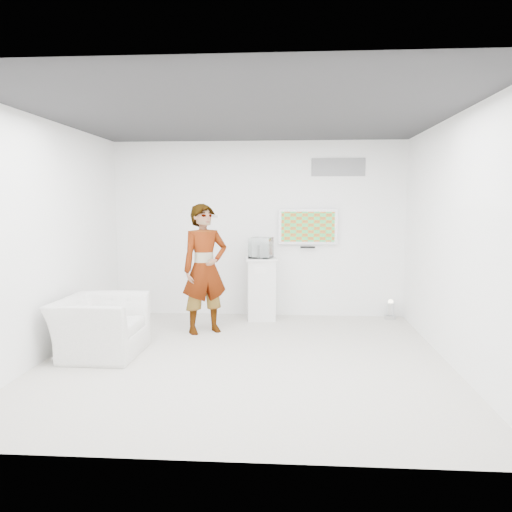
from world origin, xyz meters
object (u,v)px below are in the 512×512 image
person (205,269)px  pedestal (261,289)px  armchair (100,326)px  tv (308,227)px  floor_uplight (390,310)px

person → pedestal: size_ratio=1.87×
person → armchair: person is taller
tv → pedestal: (-0.78, -0.28, -1.03)m
tv → pedestal: 1.32m
tv → floor_uplight: (1.40, -0.13, -1.39)m
pedestal → floor_uplight: pedestal is taller
person → armchair: 1.77m
tv → armchair: 3.82m
tv → floor_uplight: size_ratio=3.17×
pedestal → person: bearing=-131.1°
floor_uplight → tv: bearing=174.6°
floor_uplight → armchair: bearing=-151.4°
tv → person: size_ratio=0.51×
tv → pedestal: tv is taller
tv → armchair: size_ratio=0.87×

